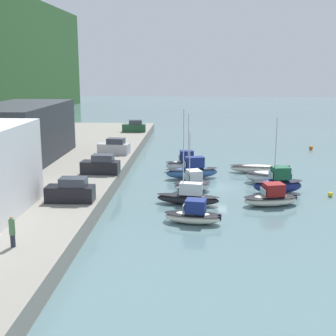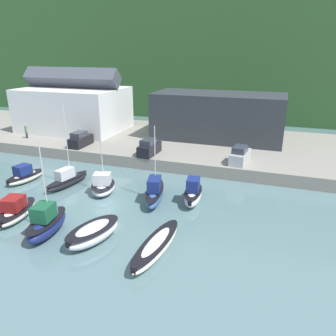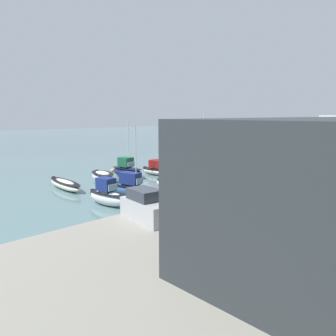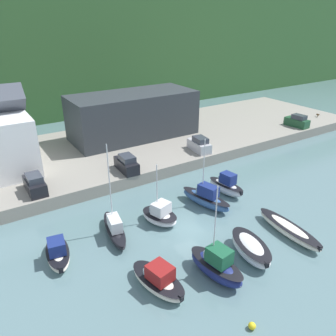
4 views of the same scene
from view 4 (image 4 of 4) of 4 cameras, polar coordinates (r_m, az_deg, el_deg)
ground_plane at (r=33.45m, az=3.82°, el=-10.53°), size 320.00×320.00×0.00m
hillside_backdrop at (r=100.04m, az=-24.65°, el=20.39°), size 240.00×64.96×30.64m
quay_promenade at (r=50.35m, az=-11.07°, el=2.68°), size 93.48×22.34×1.56m
yacht_club_building at (r=53.30m, az=-6.03°, el=9.13°), size 19.80×8.70×7.04m
moored_boat_0 at (r=30.83m, az=-18.67°, el=-13.76°), size 2.72×5.20×2.12m
moored_boat_1 at (r=32.41m, az=-9.30°, el=-10.40°), size 2.53×6.43×9.32m
moored_boat_2 at (r=33.90m, az=-1.43°, el=-8.20°), size 3.57×4.65×6.47m
moored_boat_3 at (r=36.86m, az=6.62°, el=-5.23°), size 3.16×6.63×7.82m
moored_boat_4 at (r=39.73m, az=10.10°, el=-3.09°), size 2.29×5.11×2.71m
moored_boat_5 at (r=26.83m, az=-1.70°, el=-18.87°), size 3.28×5.72×2.20m
moored_boat_6 at (r=27.83m, az=8.41°, el=-16.46°), size 2.73×5.53×8.16m
moored_boat_7 at (r=30.61m, az=14.19°, el=-13.39°), size 3.77×5.80×1.44m
moored_boat_8 at (r=34.40m, az=20.27°, el=-9.99°), size 2.33×7.72×1.05m
parked_car_0 at (r=47.87m, az=5.48°, el=4.05°), size 2.28×4.38×2.16m
parked_car_1 at (r=63.20m, az=21.57°, el=7.56°), size 2.06×4.31×2.16m
parked_car_2 at (r=41.63m, az=-7.21°, el=0.70°), size 1.97×4.27×2.16m
parked_car_3 at (r=39.22m, az=-22.17°, el=-2.62°), size 1.85×4.22×2.16m
dog_on_quay at (r=71.20m, az=24.64°, el=8.44°), size 0.55×0.88×0.68m
mooring_buoy_1 at (r=25.28m, az=14.42°, el=-25.09°), size 0.52×0.52×0.52m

